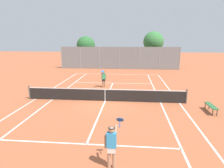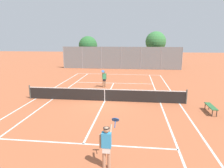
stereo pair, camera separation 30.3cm
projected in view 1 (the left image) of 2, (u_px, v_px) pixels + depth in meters
ground_plane at (105, 101)px, 15.11m from camera, size 120.00×120.00×0.00m
court_line_markings at (105, 101)px, 15.11m from camera, size 11.10×23.90×0.01m
tennis_net at (105, 95)px, 15.00m from camera, size 12.00×0.10×1.07m
player_near_side at (112, 144)px, 7.08m from camera, size 0.67×0.73×1.77m
player_far_left at (104, 78)px, 19.25m from camera, size 0.44×0.89×1.77m
loose_tennis_ball_1 at (141, 83)px, 21.39m from camera, size 0.07×0.07×0.07m
courtside_bench at (211, 106)px, 12.72m from camera, size 0.36×1.50×0.47m
back_fence at (119, 58)px, 31.11m from camera, size 18.60×0.08×3.47m
tree_behind_left at (87, 46)px, 34.38m from camera, size 3.16×3.16×5.12m
tree_behind_right at (154, 42)px, 33.35m from camera, size 3.39×3.39×5.88m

